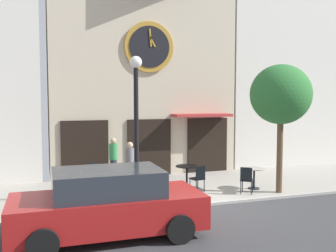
# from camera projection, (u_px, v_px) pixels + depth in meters

# --- Properties ---
(ground_plane) EXTENTS (27.23, 11.03, 0.13)m
(ground_plane) POSITION_uv_depth(u_px,v_px,m) (226.00, 212.00, 10.75)
(ground_plane) COLOR #9E998E
(clock_building) EXTENTS (7.75, 3.53, 9.64)m
(clock_building) POSITION_uv_depth(u_px,v_px,m) (142.00, 56.00, 16.44)
(clock_building) COLOR beige
(clock_building) RESTS_ON ground_plane
(neighbor_building_right) EXTENTS (6.78, 4.69, 11.84)m
(neighbor_building_right) POSITION_uv_depth(u_px,v_px,m) (273.00, 45.00, 19.85)
(neighbor_building_right) COLOR silver
(neighbor_building_right) RESTS_ON ground_plane
(street_lamp) EXTENTS (0.36, 0.36, 4.39)m
(street_lamp) POSITION_uv_depth(u_px,v_px,m) (136.00, 129.00, 11.36)
(street_lamp) COLOR black
(street_lamp) RESTS_ON ground_plane
(street_tree) EXTENTS (2.08, 1.87, 4.27)m
(street_tree) POSITION_uv_depth(u_px,v_px,m) (281.00, 95.00, 12.62)
(street_tree) COLOR brown
(street_tree) RESTS_ON ground_plane
(cafe_table_rightmost) EXTENTS (0.65, 0.65, 0.72)m
(cafe_table_rightmost) POSITION_uv_depth(u_px,v_px,m) (104.00, 180.00, 12.53)
(cafe_table_rightmost) COLOR black
(cafe_table_rightmost) RESTS_ON ground_plane
(cafe_table_near_curb) EXTENTS (0.79, 0.79, 0.77)m
(cafe_table_near_curb) POSITION_uv_depth(u_px,v_px,m) (187.00, 171.00, 13.53)
(cafe_table_near_curb) COLOR black
(cafe_table_near_curb) RESTS_ON ground_plane
(cafe_table_near_door) EXTENTS (0.73, 0.73, 0.72)m
(cafe_table_near_door) POSITION_uv_depth(u_px,v_px,m) (254.00, 174.00, 13.34)
(cafe_table_near_door) COLOR black
(cafe_table_near_door) RESTS_ON ground_plane
(cafe_chair_near_tree) EXTENTS (0.48, 0.48, 0.90)m
(cafe_chair_near_tree) POSITION_uv_depth(u_px,v_px,m) (128.00, 179.00, 12.51)
(cafe_chair_near_tree) COLOR black
(cafe_chair_near_tree) RESTS_ON ground_plane
(cafe_chair_mid_row) EXTENTS (0.56, 0.56, 0.90)m
(cafe_chair_mid_row) POSITION_uv_depth(u_px,v_px,m) (247.00, 178.00, 12.61)
(cafe_chair_mid_row) COLOR black
(cafe_chair_mid_row) RESTS_ON ground_plane
(cafe_chair_near_lamp) EXTENTS (0.48, 0.48, 0.90)m
(cafe_chair_near_lamp) POSITION_uv_depth(u_px,v_px,m) (92.00, 174.00, 13.20)
(cafe_chair_near_lamp) COLOR black
(cafe_chair_near_lamp) RESTS_ON ground_plane
(cafe_chair_under_awning) EXTENTS (0.44, 0.44, 0.90)m
(cafe_chair_under_awning) POSITION_uv_depth(u_px,v_px,m) (107.00, 184.00, 11.74)
(cafe_chair_under_awning) COLOR black
(cafe_chair_under_awning) RESTS_ON ground_plane
(cafe_chair_left_end) EXTENTS (0.50, 0.50, 0.90)m
(cafe_chair_left_end) POSITION_uv_depth(u_px,v_px,m) (199.00, 177.00, 12.82)
(cafe_chair_left_end) COLOR black
(cafe_chair_left_end) RESTS_ON ground_plane
(cafe_chair_by_entrance) EXTENTS (0.56, 0.56, 0.90)m
(cafe_chair_by_entrance) POSITION_uv_depth(u_px,v_px,m) (82.00, 183.00, 11.91)
(cafe_chair_by_entrance) COLOR black
(cafe_chair_by_entrance) RESTS_ON ground_plane
(pedestrian_grey) EXTENTS (0.40, 0.40, 1.67)m
(pedestrian_grey) POSITION_uv_depth(u_px,v_px,m) (130.00, 165.00, 13.10)
(pedestrian_grey) COLOR #2D2D38
(pedestrian_grey) RESTS_ON ground_plane
(pedestrian_green) EXTENTS (0.44, 0.44, 1.67)m
(pedestrian_green) POSITION_uv_depth(u_px,v_px,m) (113.00, 159.00, 14.39)
(pedestrian_green) COLOR #2D2D38
(pedestrian_green) RESTS_ON ground_plane
(parked_car_red) EXTENTS (4.31, 2.05, 1.55)m
(parked_car_red) POSITION_uv_depth(u_px,v_px,m) (108.00, 204.00, 8.71)
(parked_car_red) COLOR maroon
(parked_car_red) RESTS_ON ground_plane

